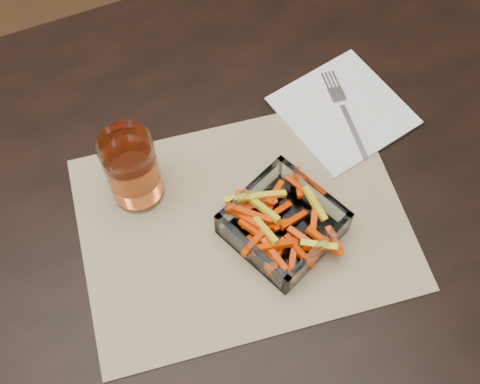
% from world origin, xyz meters
% --- Properties ---
extents(dining_table, '(1.60, 0.90, 0.75)m').
position_xyz_m(dining_table, '(0.00, 0.00, 0.66)').
color(dining_table, black).
rests_on(dining_table, ground).
extents(placemat, '(0.49, 0.39, 0.00)m').
position_xyz_m(placemat, '(0.14, -0.03, 0.75)').
color(placemat, tan).
rests_on(placemat, dining_table).
extents(glass_bowl, '(0.17, 0.17, 0.05)m').
position_xyz_m(glass_bowl, '(0.19, -0.06, 0.77)').
color(glass_bowl, white).
rests_on(glass_bowl, placemat).
extents(tumbler, '(0.07, 0.07, 0.13)m').
position_xyz_m(tumbler, '(0.02, 0.08, 0.81)').
color(tumbler, white).
rests_on(tumbler, placemat).
extents(napkin, '(0.20, 0.20, 0.00)m').
position_xyz_m(napkin, '(0.36, 0.09, 0.76)').
color(napkin, white).
rests_on(napkin, placemat).
extents(fork, '(0.04, 0.17, 0.00)m').
position_xyz_m(fork, '(0.36, 0.09, 0.76)').
color(fork, silver).
rests_on(fork, napkin).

